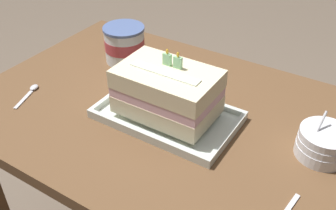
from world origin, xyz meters
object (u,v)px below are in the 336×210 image
serving_spoon_by_bowls (31,91)px  birthday_cake (167,91)px  bowl_stack (323,143)px  ice_cream_tub (125,44)px  foil_tray (167,116)px

serving_spoon_by_bowls → birthday_cake: bearing=14.8°
bowl_stack → ice_cream_tub: (-0.66, 0.12, 0.02)m
birthday_cake → ice_cream_tub: birthday_cake is taller
foil_tray → birthday_cake: 0.08m
ice_cream_tub → serving_spoon_by_bowls: (-0.12, -0.30, -0.05)m
birthday_cake → serving_spoon_by_bowls: (-0.40, -0.10, -0.08)m
foil_tray → serving_spoon_by_bowls: (-0.40, -0.10, -0.00)m
birthday_cake → serving_spoon_by_bowls: 0.42m
birthday_cake → ice_cream_tub: bearing=145.9°
bowl_stack → ice_cream_tub: 0.67m
bowl_stack → ice_cream_tub: bearing=169.9°
bowl_stack → serving_spoon_by_bowls: bowl_stack is taller
birthday_cake → ice_cream_tub: size_ratio=1.88×
serving_spoon_by_bowls → ice_cream_tub: bearing=68.7°
ice_cream_tub → serving_spoon_by_bowls: 0.32m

